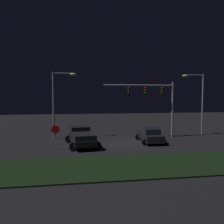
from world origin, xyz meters
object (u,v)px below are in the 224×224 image
at_px(pickup_truck, 81,136).
at_px(street_lamp_left, 58,96).
at_px(car_sedan, 150,135).
at_px(stop_sign, 55,133).
at_px(traffic_signal_gantry, 153,96).
at_px(street_lamp_right, 198,96).

height_order(pickup_truck, street_lamp_left, street_lamp_left).
xyz_separation_m(car_sedan, stop_sign, (-9.58, -1.89, 0.82)).
relative_size(traffic_signal_gantry, stop_sign, 3.73).
bearing_deg(traffic_signal_gantry, car_sedan, -113.32).
relative_size(traffic_signal_gantry, street_lamp_left, 1.09).
xyz_separation_m(car_sedan, street_lamp_right, (7.40, 3.76, 4.11)).
distance_m(traffic_signal_gantry, stop_sign, 12.22).
bearing_deg(car_sedan, stop_sign, 103.01).
distance_m(traffic_signal_gantry, street_lamp_right, 6.27).
distance_m(street_lamp_left, street_lamp_right, 17.02).
bearing_deg(pickup_truck, street_lamp_right, -80.49).
xyz_separation_m(traffic_signal_gantry, stop_sign, (-10.79, -4.68, -3.34)).
height_order(pickup_truck, traffic_signal_gantry, traffic_signal_gantry).
relative_size(pickup_truck, stop_sign, 2.51).
height_order(car_sedan, street_lamp_right, street_lamp_right).
bearing_deg(car_sedan, traffic_signal_gantry, -21.47).
height_order(street_lamp_left, street_lamp_right, street_lamp_left).
bearing_deg(pickup_truck, car_sedan, -92.42).
distance_m(pickup_truck, stop_sign, 2.78).
distance_m(street_lamp_left, stop_sign, 6.75).
height_order(pickup_truck, street_lamp_right, street_lamp_right).
bearing_deg(stop_sign, car_sedan, 11.16).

